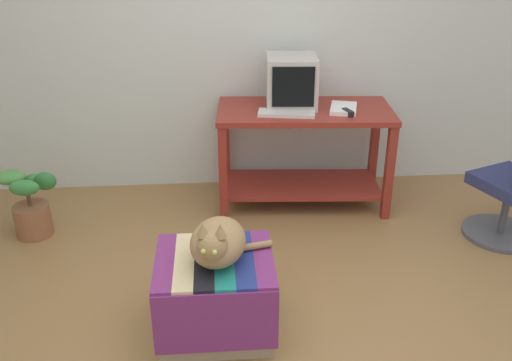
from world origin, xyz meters
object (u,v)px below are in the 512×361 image
(book, at_px, (344,108))
(ottoman_with_blanket, at_px, (216,295))
(cat, at_px, (218,242))
(desk, at_px, (304,140))
(keyboard, at_px, (287,113))
(tv_monitor, at_px, (291,82))
(stapler, at_px, (348,113))
(potted_plant, at_px, (30,206))

(book, xyz_separation_m, ottoman_with_blanket, (-0.96, -1.40, -0.55))
(book, xyz_separation_m, cat, (-0.94, -1.42, -0.21))
(desk, height_order, cat, desk)
(keyboard, relative_size, cat, 0.87)
(tv_monitor, height_order, stapler, tv_monitor)
(tv_monitor, height_order, cat, tv_monitor)
(desk, bearing_deg, keyboard, -135.61)
(ottoman_with_blanket, xyz_separation_m, potted_plant, (-1.26, 1.11, -0.00))
(tv_monitor, bearing_deg, book, -18.34)
(tv_monitor, xyz_separation_m, book, (0.36, -0.15, -0.16))
(keyboard, height_order, stapler, stapler)
(keyboard, xyz_separation_m, stapler, (0.43, -0.04, 0.01))
(ottoman_with_blanket, bearing_deg, potted_plant, 138.73)
(stapler, bearing_deg, book, 76.14)
(keyboard, bearing_deg, book, 18.33)
(tv_monitor, xyz_separation_m, potted_plant, (-1.86, -0.43, -0.72))
(desk, xyz_separation_m, stapler, (0.28, -0.17, 0.27))
(desk, bearing_deg, ottoman_with_blanket, -111.26)
(book, xyz_separation_m, potted_plant, (-2.22, -0.29, -0.55))
(desk, bearing_deg, potted_plant, -165.90)
(cat, distance_m, potted_plant, 1.75)
(ottoman_with_blanket, relative_size, cat, 1.32)
(ottoman_with_blanket, height_order, cat, cat)
(tv_monitor, relative_size, potted_plant, 0.82)
(tv_monitor, distance_m, book, 0.42)
(keyboard, bearing_deg, desk, 50.18)
(potted_plant, bearing_deg, keyboard, 7.04)
(potted_plant, bearing_deg, ottoman_with_blanket, -41.27)
(desk, xyz_separation_m, book, (0.27, -0.06, 0.26))
(keyboard, height_order, cat, keyboard)
(ottoman_with_blanket, relative_size, stapler, 5.54)
(desk, height_order, stapler, stapler)
(ottoman_with_blanket, bearing_deg, tv_monitor, 68.95)
(tv_monitor, distance_m, keyboard, 0.28)
(keyboard, bearing_deg, ottoman_with_blanket, -102.20)
(keyboard, xyz_separation_m, potted_plant, (-1.80, -0.22, -0.55))
(book, xyz_separation_m, stapler, (0.01, -0.11, 0.00))
(desk, relative_size, potted_plant, 2.72)
(book, bearing_deg, cat, -108.11)
(tv_monitor, distance_m, ottoman_with_blanket, 1.80)
(tv_monitor, bearing_deg, keyboard, -101.73)
(book, bearing_deg, stapler, -70.58)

